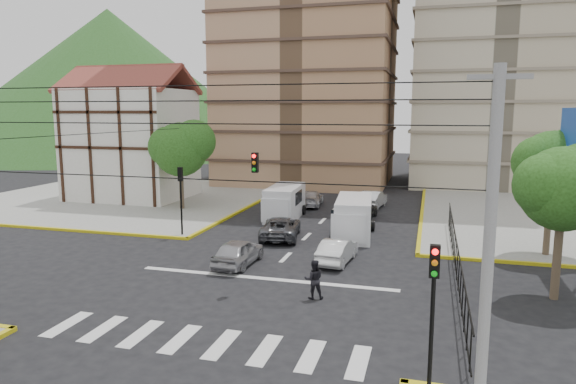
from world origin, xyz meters
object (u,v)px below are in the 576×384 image
(traffic_light_nw, at_px, (181,189))
(van_right_lane, at_px, (353,219))
(car_silver_front_left, at_px, (238,252))
(van_left_lane, at_px, (284,203))
(car_white_front_right, at_px, (337,250))
(pedestrian_crosswalk, at_px, (314,279))
(traffic_light_se, at_px, (433,296))

(traffic_light_nw, xyz_separation_m, van_right_lane, (10.73, 2.85, -1.89))
(car_silver_front_left, bearing_deg, van_left_lane, -83.50)
(car_white_front_right, height_order, pedestrian_crosswalk, pedestrian_crosswalk)
(car_silver_front_left, bearing_deg, traffic_light_nw, -37.97)
(van_left_lane, height_order, pedestrian_crosswalk, van_left_lane)
(traffic_light_nw, xyz_separation_m, pedestrian_crosswalk, (10.72, -8.59, -2.24))
(traffic_light_nw, relative_size, van_right_lane, 0.76)
(van_right_lane, distance_m, car_silver_front_left, 9.17)
(van_right_lane, height_order, car_silver_front_left, van_right_lane)
(traffic_light_se, distance_m, van_left_lane, 25.23)
(van_left_lane, relative_size, car_silver_front_left, 1.34)
(traffic_light_nw, bearing_deg, car_white_front_right, -15.33)
(pedestrian_crosswalk, bearing_deg, van_right_lane, -108.77)
(traffic_light_nw, distance_m, car_silver_front_left, 7.91)
(traffic_light_se, relative_size, van_right_lane, 0.76)
(traffic_light_se, height_order, traffic_light_nw, same)
(traffic_light_nw, distance_m, pedestrian_crosswalk, 13.92)
(traffic_light_nw, height_order, van_right_lane, traffic_light_nw)
(van_left_lane, xyz_separation_m, car_silver_front_left, (0.94, -11.98, -0.49))
(car_silver_front_left, xyz_separation_m, car_white_front_right, (4.97, 1.90, -0.05))
(traffic_light_se, bearing_deg, pedestrian_crosswalk, 124.87)
(van_right_lane, distance_m, pedestrian_crosswalk, 11.45)
(car_silver_front_left, bearing_deg, car_white_front_right, -157.03)
(traffic_light_se, xyz_separation_m, traffic_light_nw, (-15.60, 15.60, 0.00))
(van_left_lane, xyz_separation_m, pedestrian_crosswalk, (5.88, -15.73, -0.33))
(traffic_light_nw, relative_size, pedestrian_crosswalk, 2.53)
(van_right_lane, relative_size, van_left_lane, 1.04)
(car_silver_front_left, bearing_deg, van_right_lane, -120.74)
(van_right_lane, distance_m, van_left_lane, 7.29)
(car_white_front_right, bearing_deg, van_right_lane, -84.58)
(traffic_light_se, bearing_deg, van_right_lane, 104.79)
(van_right_lane, bearing_deg, car_silver_front_left, -128.75)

